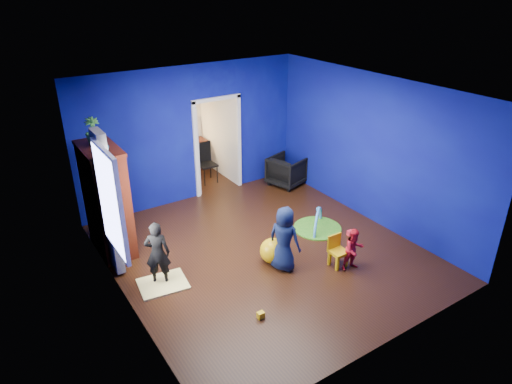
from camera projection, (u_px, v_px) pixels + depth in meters
floor at (264, 252)px, 8.19m from camera, size 5.00×5.50×0.01m
ceiling at (266, 91)px, 6.94m from camera, size 5.00×5.50×0.01m
wall_back at (192, 135)px, 9.64m from camera, size 5.00×0.02×2.90m
wall_front at (394, 255)px, 5.49m from camera, size 5.00×0.02×2.90m
wall_left at (116, 218)px, 6.32m from camera, size 0.02×5.50×2.90m
wall_right at (372, 150)px, 8.80m from camera, size 0.02×5.50×2.90m
alcove at (199, 128)px, 10.68m from camera, size 1.00×1.75×2.50m
armchair at (287, 171)px, 10.70m from camera, size 0.95×0.93×0.69m
child_black at (157, 253)px, 7.17m from camera, size 0.48×0.43×1.09m
child_navy at (284, 239)px, 7.51m from camera, size 0.57×0.66×1.14m
toddler_red at (354, 249)px, 7.58m from camera, size 0.41×0.34×0.75m
vase at (103, 146)px, 7.19m from camera, size 0.23×0.23×0.20m
potted_plant at (92, 130)px, 7.53m from camera, size 0.25×0.25×0.44m
tv_armoire at (107, 200)px, 7.88m from camera, size 0.58×1.14×1.96m
crt_tv at (109, 198)px, 7.88m from camera, size 0.46×0.70×0.54m
yellow_blanket at (163, 284)px, 7.32m from camera, size 0.82×0.69×0.03m
hopper_ball at (273, 251)px, 7.82m from camera, size 0.45×0.45×0.45m
kid_chair at (338, 253)px, 7.71m from camera, size 0.28×0.28×0.50m
play_mat at (317, 228)px, 8.94m from camera, size 0.93×0.93×0.02m
toy_arch at (317, 228)px, 8.94m from camera, size 0.66×0.59×0.83m
window_left at (109, 202)px, 6.55m from camera, size 0.03×0.95×1.55m
curtain at (108, 204)px, 7.15m from camera, size 0.14×0.42×2.40m
doorway at (217, 147)px, 10.11m from camera, size 1.16×0.10×2.10m
study_desk at (190, 155)px, 11.54m from camera, size 0.88×0.44×0.75m
desk_monitor at (186, 132)px, 11.38m from camera, size 0.40×0.05×0.32m
desk_lamp at (177, 136)px, 11.21m from camera, size 0.14×0.14×0.14m
folding_chair at (207, 164)px, 10.78m from camera, size 0.40×0.40×0.92m
book_shelf at (183, 90)px, 10.91m from camera, size 0.88×0.24×0.04m
toy_0 at (350, 233)px, 8.70m from camera, size 0.10×0.08×0.10m
toy_1 at (319, 209)px, 9.58m from camera, size 0.11×0.11×0.11m
toy_2 at (261, 315)px, 6.60m from camera, size 0.10×0.08×0.10m
toy_3 at (284, 220)px, 9.16m from camera, size 0.11×0.11×0.11m
toy_4 at (289, 222)px, 9.09m from camera, size 0.10×0.08×0.10m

